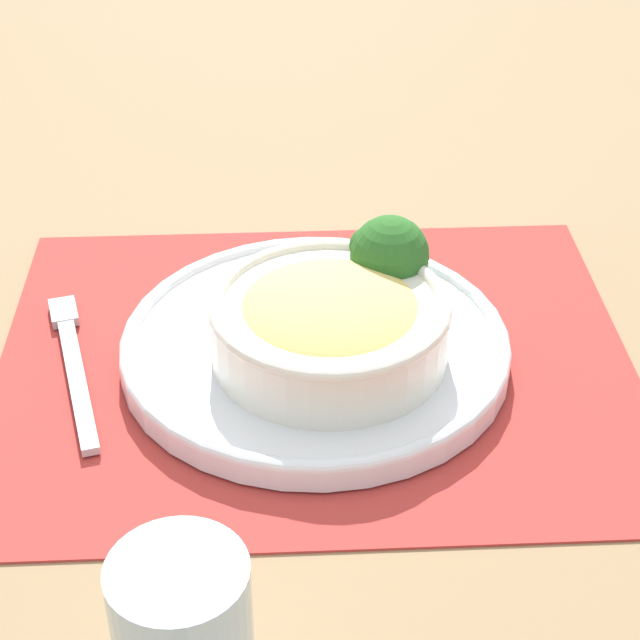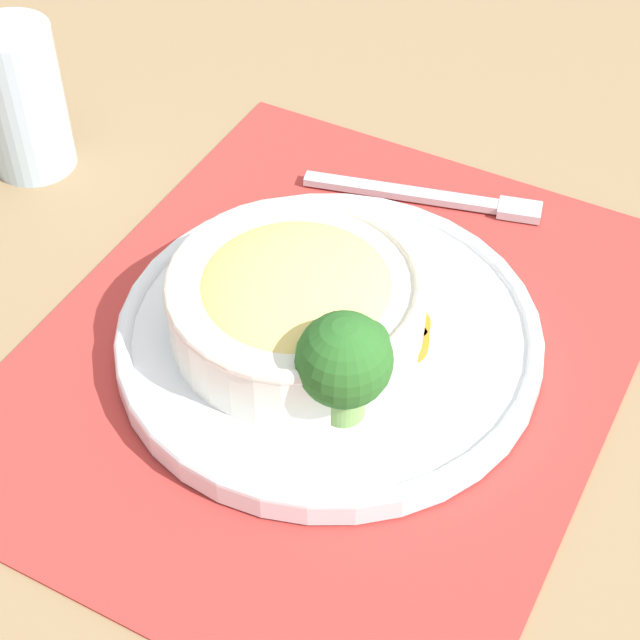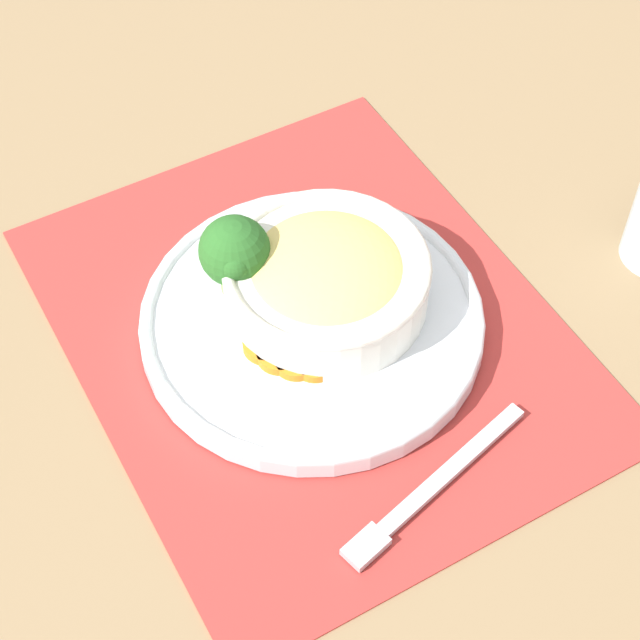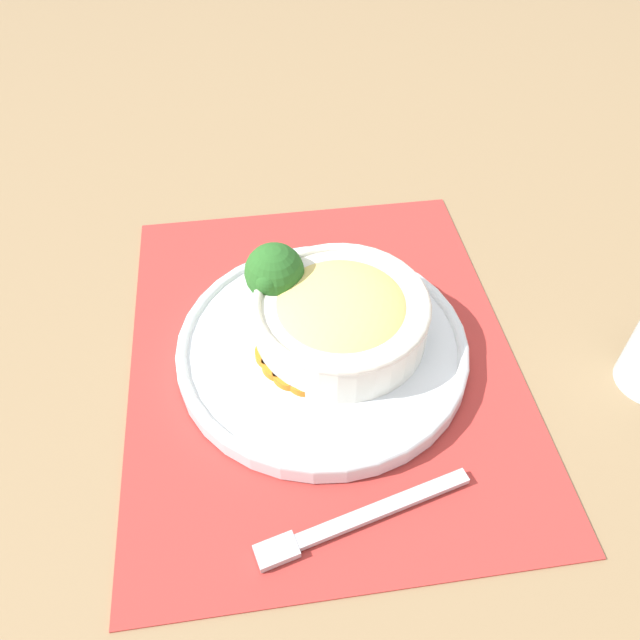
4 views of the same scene
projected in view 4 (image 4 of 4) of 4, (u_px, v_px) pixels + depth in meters
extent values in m
plane|color=#8C704C|center=(322.00, 356.00, 0.61)|extent=(4.00, 4.00, 0.00)
cube|color=#B2332D|center=(322.00, 355.00, 0.61)|extent=(0.46, 0.37, 0.00)
cylinder|color=silver|center=(322.00, 348.00, 0.60)|extent=(0.28, 0.28, 0.02)
torus|color=silver|center=(322.00, 343.00, 0.60)|extent=(0.28, 0.28, 0.01)
cylinder|color=silver|center=(341.00, 319.00, 0.59)|extent=(0.16, 0.16, 0.04)
torus|color=silver|center=(341.00, 303.00, 0.57)|extent=(0.17, 0.17, 0.01)
ellipsoid|color=#EAC66B|center=(341.00, 311.00, 0.58)|extent=(0.14, 0.14, 0.05)
cylinder|color=#759E51|center=(276.00, 297.00, 0.62)|extent=(0.03, 0.03, 0.02)
sphere|color=#286023|center=(274.00, 272.00, 0.60)|extent=(0.06, 0.06, 0.06)
sphere|color=#286023|center=(268.00, 281.00, 0.58)|extent=(0.03, 0.03, 0.03)
sphere|color=#286023|center=(279.00, 260.00, 0.61)|extent=(0.02, 0.02, 0.02)
cylinder|color=orange|center=(275.00, 353.00, 0.58)|extent=(0.04, 0.04, 0.01)
cylinder|color=orange|center=(282.00, 364.00, 0.57)|extent=(0.04, 0.04, 0.01)
cylinder|color=orange|center=(292.00, 372.00, 0.57)|extent=(0.04, 0.04, 0.01)
cylinder|color=orange|center=(306.00, 378.00, 0.56)|extent=(0.04, 0.04, 0.01)
cube|color=#B7B7BC|center=(368.00, 515.00, 0.49)|extent=(0.06, 0.18, 0.01)
cube|color=#B7B7BC|center=(277.00, 551.00, 0.47)|extent=(0.03, 0.04, 0.01)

